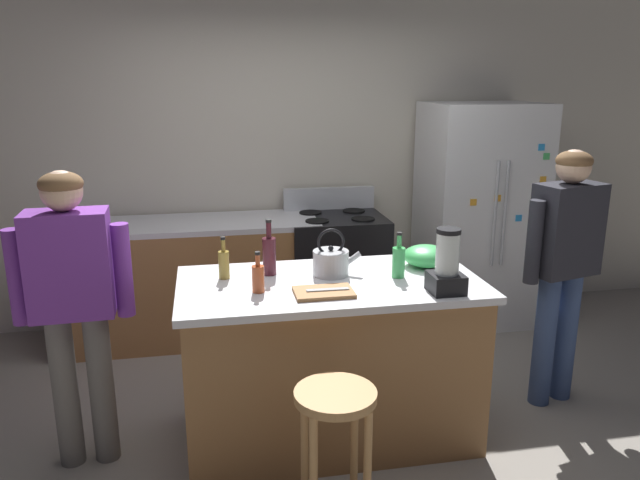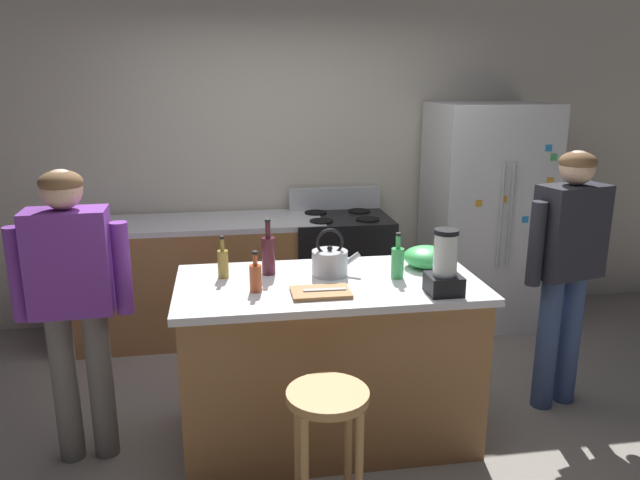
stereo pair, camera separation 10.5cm
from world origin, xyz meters
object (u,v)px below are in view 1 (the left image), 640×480
object	(u,v)px
blender_appliance	(447,266)
person_by_sink_right	(564,254)
person_by_island_left	(73,293)
bottle_cooking_sauce	(258,278)
chef_knife	(328,290)
mixing_bowl	(427,256)
kitchen_island	(330,359)
bottle_wine	(269,254)
bottle_vinegar	(224,263)
refrigerator	(478,215)
bottle_soda	(399,261)
stove_range	(336,272)
bar_stool	(335,425)
cutting_board	(324,292)
tea_kettle	(331,261)

from	to	relation	value
blender_appliance	person_by_sink_right	bearing A→B (deg)	23.98
person_by_island_left	bottle_cooking_sauce	bearing A→B (deg)	-6.65
chef_knife	mixing_bowl	bearing A→B (deg)	29.71
blender_appliance	bottle_cooking_sauce	distance (m)	0.97
kitchen_island	person_by_sink_right	bearing A→B (deg)	4.84
bottle_wine	bottle_vinegar	bearing A→B (deg)	-174.83
refrigerator	bottle_soda	bearing A→B (deg)	-127.91
mixing_bowl	stove_range	bearing A→B (deg)	100.06
kitchen_island	bar_stool	xyz separation A→B (m)	(-0.14, -0.78, 0.08)
refrigerator	bar_stool	world-z (taller)	refrigerator
bottle_vinegar	cutting_board	size ratio (longest dim) A/B	0.79
stove_range	cutting_board	distance (m)	1.84
person_by_sink_right	kitchen_island	bearing A→B (deg)	-175.16
bottle_soda	mixing_bowl	xyz separation A→B (m)	(0.22, 0.16, -0.03)
person_by_island_left	bar_stool	world-z (taller)	person_by_island_left
bar_stool	bottle_cooking_sauce	bearing A→B (deg)	111.18
refrigerator	bottle_wine	xyz separation A→B (m)	(-1.87, -1.33, 0.15)
stove_range	mixing_bowl	xyz separation A→B (m)	(0.24, -1.37, 0.52)
blender_appliance	tea_kettle	bearing A→B (deg)	143.45
bottle_soda	tea_kettle	size ratio (longest dim) A/B	0.93
stove_range	blender_appliance	size ratio (longest dim) A/B	3.31
refrigerator	stove_range	xyz separation A→B (m)	(-1.19, 0.02, -0.42)
person_by_sink_right	tea_kettle	bearing A→B (deg)	-179.01
person_by_sink_right	chef_knife	distance (m)	1.56
person_by_sink_right	chef_knife	world-z (taller)	person_by_sink_right
stove_range	bottle_cooking_sauce	size ratio (longest dim) A/B	5.18
kitchen_island	mixing_bowl	distance (m)	0.82
blender_appliance	bar_stool	bearing A→B (deg)	-144.27
refrigerator	bar_stool	size ratio (longest dim) A/B	2.54
bottle_soda	chef_knife	distance (m)	0.48
blender_appliance	cutting_board	bearing A→B (deg)	171.87
bottle_wine	kitchen_island	bearing A→B (deg)	-29.00
blender_appliance	bottle_vinegar	xyz separation A→B (m)	(-1.11, 0.44, -0.06)
tea_kettle	cutting_board	world-z (taller)	tea_kettle
person_by_sink_right	blender_appliance	bearing A→B (deg)	-156.02
stove_range	bottle_wine	bearing A→B (deg)	-116.50
person_by_sink_right	mixing_bowl	size ratio (longest dim) A/B	5.89
bottle_cooking_sauce	cutting_board	bearing A→B (deg)	-16.20
bar_stool	tea_kettle	distance (m)	1.01
mixing_bowl	chef_knife	bearing A→B (deg)	-151.84
bottle_cooking_sauce	kitchen_island	bearing A→B (deg)	14.59
chef_knife	person_by_island_left	bearing A→B (deg)	172.50
mixing_bowl	tea_kettle	bearing A→B (deg)	-174.50
bar_stool	chef_knife	size ratio (longest dim) A/B	3.23
bottle_soda	bottle_wine	size ratio (longest dim) A/B	0.81
bottle_cooking_sauce	person_by_sink_right	bearing A→B (deg)	6.97
bar_stool	mixing_bowl	size ratio (longest dim) A/B	2.61
bottle_cooking_sauce	chef_knife	world-z (taller)	bottle_cooking_sauce
person_by_sink_right	person_by_island_left	bearing A→B (deg)	-177.53
bottle_soda	bottle_vinegar	size ratio (longest dim) A/B	1.08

